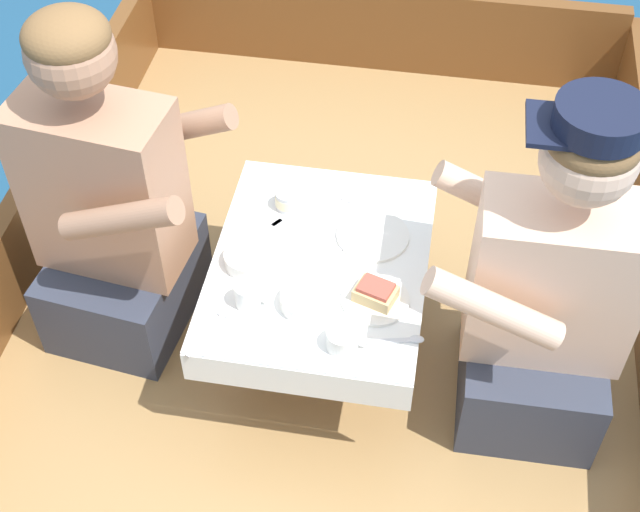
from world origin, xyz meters
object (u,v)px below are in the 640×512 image
at_px(coffee_cup_port, 248,294).
at_px(coffee_cup_starboard, 343,339).
at_px(person_port, 110,211).
at_px(sandwich, 376,292).
at_px(person_starboard, 546,298).
at_px(tin_can, 287,200).

bearing_deg(coffee_cup_port, coffee_cup_starboard, -20.09).
bearing_deg(coffee_cup_starboard, person_port, 155.89).
bearing_deg(coffee_cup_starboard, coffee_cup_port, 159.91).
bearing_deg(person_port, coffee_cup_port, -19.27).
bearing_deg(sandwich, coffee_cup_starboard, -110.81).
bearing_deg(coffee_cup_starboard, person_starboard, 22.84).
relative_size(person_port, tin_can, 15.49).
height_order(person_port, coffee_cup_port, person_port).
relative_size(person_port, sandwich, 8.72).
distance_m(person_starboard, tin_can, 0.75).
distance_m(person_starboard, sandwich, 0.42).
distance_m(person_starboard, coffee_cup_starboard, 0.52).
height_order(sandwich, coffee_cup_starboard, sandwich).
relative_size(sandwich, tin_can, 1.78).
height_order(person_port, person_starboard, person_port).
bearing_deg(sandwich, tin_can, 133.65).
bearing_deg(person_starboard, person_port, -6.11).
distance_m(person_port, coffee_cup_port, 0.48).
bearing_deg(person_starboard, tin_can, -20.73).
relative_size(person_port, coffee_cup_port, 11.20).
height_order(person_port, sandwich, person_port).
bearing_deg(tin_can, coffee_cup_starboard, -63.61).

